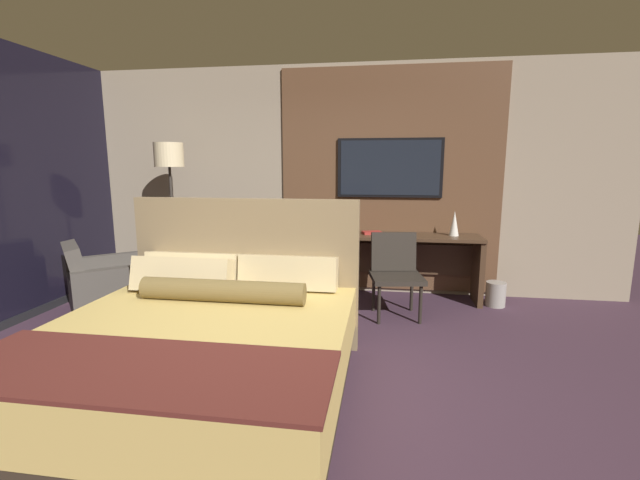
% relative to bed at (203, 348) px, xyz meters
% --- Properties ---
extents(ground_plane, '(16.00, 16.00, 0.00)m').
position_rel_bed_xyz_m(ground_plane, '(0.50, 0.15, -0.35)').
color(ground_plane, '#3D2838').
extents(wall_back_tv_panel, '(7.20, 0.09, 2.80)m').
position_rel_bed_xyz_m(wall_back_tv_panel, '(0.61, 2.74, 1.05)').
color(wall_back_tv_panel, gray).
rests_on(wall_back_tv_panel, ground_plane).
extents(bed, '(2.00, 2.08, 1.31)m').
position_rel_bed_xyz_m(bed, '(0.00, 0.00, 0.00)').
color(bed, '#33281E').
rests_on(bed, ground_plane).
extents(desk, '(2.15, 0.50, 0.78)m').
position_rel_bed_xyz_m(desk, '(1.26, 2.47, 0.19)').
color(desk, '#422D1E').
rests_on(desk, ground_plane).
extents(tv, '(1.26, 0.04, 0.71)m').
position_rel_bed_xyz_m(tv, '(1.26, 2.67, 1.21)').
color(tv, black).
extents(desk_chair, '(0.60, 0.60, 0.88)m').
position_rel_bed_xyz_m(desk_chair, '(1.34, 1.89, 0.17)').
color(desk_chair, '#28231E').
rests_on(desk_chair, ground_plane).
extents(armchair_by_window, '(1.21, 1.22, 0.78)m').
position_rel_bed_xyz_m(armchair_by_window, '(-1.78, 1.55, -0.09)').
color(armchair_by_window, '#47423D').
rests_on(armchair_by_window, ground_plane).
extents(floor_lamp, '(0.34, 0.34, 1.85)m').
position_rel_bed_xyz_m(floor_lamp, '(-1.32, 2.17, 1.22)').
color(floor_lamp, '#282623').
rests_on(floor_lamp, ground_plane).
extents(vase_tall, '(0.12, 0.12, 0.38)m').
position_rel_bed_xyz_m(vase_tall, '(0.47, 2.51, 0.63)').
color(vase_tall, '#846647').
rests_on(vase_tall, desk).
extents(vase_short, '(0.11, 0.11, 0.29)m').
position_rel_bed_xyz_m(vase_short, '(2.02, 2.47, 0.58)').
color(vase_short, silver).
rests_on(vase_short, desk).
extents(book, '(0.26, 0.21, 0.03)m').
position_rel_bed_xyz_m(book, '(1.07, 2.46, 0.45)').
color(book, maroon).
rests_on(book, desk).
extents(waste_bin, '(0.22, 0.22, 0.28)m').
position_rel_bed_xyz_m(waste_bin, '(2.49, 2.33, -0.21)').
color(waste_bin, gray).
rests_on(waste_bin, ground_plane).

